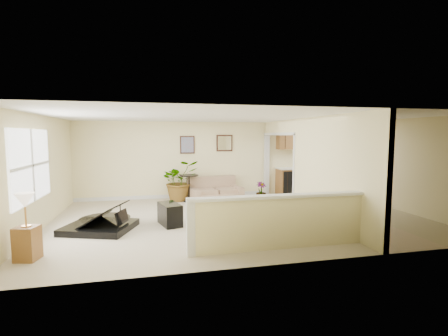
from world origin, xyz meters
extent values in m
plane|color=#C5B199|center=(0.00, 0.00, 0.00)|extent=(9.00, 9.00, 0.00)
cube|color=beige|center=(0.00, 3.00, 1.25)|extent=(9.00, 0.04, 2.50)
cube|color=beige|center=(0.00, -3.00, 1.25)|extent=(9.00, 0.04, 2.50)
cube|color=beige|center=(-4.50, 0.00, 1.25)|extent=(0.04, 6.00, 2.50)
cube|color=beige|center=(4.50, 0.00, 1.25)|extent=(0.04, 6.00, 2.50)
cube|color=silver|center=(0.00, 0.00, 2.50)|extent=(9.00, 6.00, 0.04)
cube|color=gray|center=(3.15, 0.00, 0.00)|extent=(2.70, 6.00, 0.01)
cube|color=beige|center=(1.80, -1.20, 1.25)|extent=(0.12, 3.60, 2.50)
cube|color=beige|center=(1.80, 1.77, 2.30)|extent=(0.12, 2.35, 0.40)
cube|color=beige|center=(0.15, -2.30, 0.47)|extent=(3.30, 0.12, 0.95)
cube|color=silver|center=(0.15, -2.30, 0.96)|extent=(3.40, 0.22, 0.05)
cube|color=silver|center=(-1.50, -2.30, 0.50)|extent=(0.14, 0.14, 1.00)
cube|color=white|center=(-4.49, -0.50, 1.45)|extent=(0.05, 2.15, 1.45)
cube|color=#341B13|center=(-0.95, 2.98, 1.75)|extent=(0.48, 0.03, 0.58)
cube|color=#815269|center=(-0.95, 2.96, 1.75)|extent=(0.40, 0.01, 0.50)
cube|color=#341B13|center=(0.30, 2.98, 1.80)|extent=(0.55, 0.03, 0.55)
cube|color=silver|center=(0.30, 2.96, 1.80)|extent=(0.46, 0.01, 0.46)
cube|color=brown|center=(3.30, 2.70, 0.45)|extent=(2.30, 0.60, 0.90)
cube|color=silver|center=(3.30, 2.70, 0.92)|extent=(2.36, 0.65, 0.04)
cube|color=black|center=(2.50, 2.69, 0.43)|extent=(0.60, 0.60, 0.84)
cube|color=brown|center=(3.30, 2.82, 1.95)|extent=(2.30, 0.35, 0.75)
cube|color=black|center=(-3.25, -0.38, 0.72)|extent=(1.66, 1.55, 0.28)
cylinder|color=black|center=(-3.39, 0.13, 0.72)|extent=(1.15, 1.15, 0.28)
cube|color=silver|center=(-2.45, -0.38, 0.68)|extent=(0.50, 0.94, 0.02)
cube|color=black|center=(-3.34, -0.28, 0.97)|extent=(1.36, 1.36, 0.63)
cube|color=black|center=(-1.73, -0.27, 0.25)|extent=(0.56, 0.82, 0.50)
cube|color=tan|center=(-0.14, 2.39, 0.23)|extent=(1.78, 1.19, 0.46)
cube|color=tan|center=(-0.14, 2.75, 0.71)|extent=(1.67, 0.48, 0.49)
cube|color=tan|center=(-0.87, 2.39, 0.55)|extent=(0.34, 0.96, 0.18)
cube|color=tan|center=(0.59, 2.39, 0.55)|extent=(0.34, 0.96, 0.18)
cylinder|color=black|center=(-0.98, 2.34, 0.02)|extent=(0.41, 0.41, 0.03)
cylinder|color=black|center=(-0.98, 2.34, 0.41)|extent=(0.04, 0.04, 0.80)
cylinder|color=black|center=(-0.98, 2.34, 0.82)|extent=(0.57, 0.57, 0.03)
cylinder|color=black|center=(-1.26, 2.52, 0.13)|extent=(0.36, 0.36, 0.26)
imported|color=#1E4414|center=(-1.26, 2.52, 0.64)|extent=(1.39, 1.28, 1.28)
cylinder|color=black|center=(1.26, 1.96, 0.11)|extent=(0.31, 0.31, 0.21)
imported|color=#1E4414|center=(1.26, 1.96, 0.30)|extent=(0.39, 0.39, 0.59)
cube|color=brown|center=(-4.15, -1.90, 0.28)|extent=(0.39, 0.39, 0.56)
cylinder|color=#BD823F|center=(-4.15, -1.90, 0.57)|extent=(0.15, 0.15, 0.02)
cylinder|color=#BD823F|center=(-4.15, -1.90, 0.76)|extent=(0.03, 0.03, 0.38)
cone|color=beige|center=(-4.15, -1.90, 1.00)|extent=(0.30, 0.30, 0.24)
camera|label=1|loc=(-2.14, -7.67, 2.04)|focal=26.00mm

